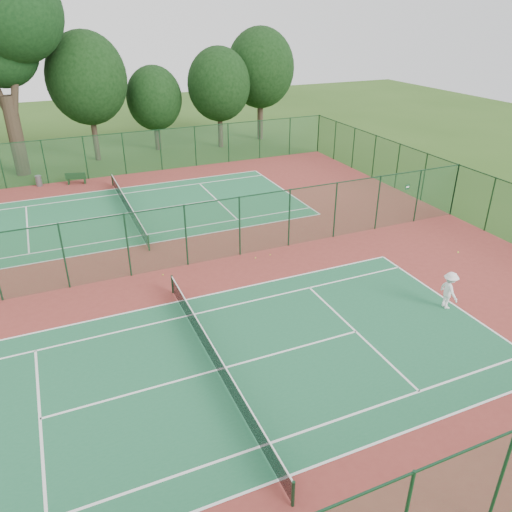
{
  "coord_description": "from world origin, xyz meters",
  "views": [
    {
      "loc": [
        -4.73,
        -23.64,
        12.62
      ],
      "look_at": [
        4.1,
        -3.44,
        1.6
      ],
      "focal_mm": 35.0,
      "sensor_mm": 36.0,
      "label": 1
    }
  ],
  "objects": [
    {
      "name": "evergreen_row",
      "position": [
        0.5,
        24.25,
        0.0
      ],
      "size": [
        39.0,
        5.0,
        12.0
      ],
      "primitive_type": null,
      "color": "black",
      "rests_on": "ground"
    },
    {
      "name": "tennis_net_near",
      "position": [
        0.0,
        -9.0,
        0.54
      ],
      "size": [
        0.1,
        12.9,
        0.97
      ],
      "color": "#14381F",
      "rests_on": "ground"
    },
    {
      "name": "fence_east",
      "position": [
        20.0,
        0.0,
        1.76
      ],
      "size": [
        0.09,
        36.0,
        3.5
      ],
      "rotation": [
        0.0,
        0.0,
        1.57
      ],
      "color": "#184929",
      "rests_on": "ground"
    },
    {
      "name": "fence_divider",
      "position": [
        0.0,
        0.0,
        1.76
      ],
      "size": [
        40.0,
        0.09,
        3.5
      ],
      "color": "#1A4F29",
      "rests_on": "ground"
    },
    {
      "name": "fence_north",
      "position": [
        0.0,
        18.0,
        1.76
      ],
      "size": [
        40.0,
        0.09,
        3.5
      ],
      "color": "#1B5330",
      "rests_on": "ground"
    },
    {
      "name": "stray_ball_c",
      "position": [
        -0.02,
        -0.65,
        0.05
      ],
      "size": [
        0.07,
        0.07,
        0.07
      ],
      "primitive_type": "sphere",
      "color": "#BACB2F",
      "rests_on": "red_pad"
    },
    {
      "name": "red_pad",
      "position": [
        0.0,
        0.0,
        0.01
      ],
      "size": [
        40.0,
        36.0,
        0.01
      ],
      "primitive_type": "cube",
      "color": "maroon",
      "rests_on": "ground"
    },
    {
      "name": "player_near",
      "position": [
        11.38,
        -9.03,
        0.93
      ],
      "size": [
        0.84,
        1.26,
        1.83
      ],
      "primitive_type": "imported",
      "rotation": [
        0.0,
        0.0,
        1.43
      ],
      "color": "white",
      "rests_on": "court_near"
    },
    {
      "name": "court_far",
      "position": [
        0.0,
        9.0,
        0.01
      ],
      "size": [
        23.77,
        10.97,
        0.01
      ],
      "primitive_type": "cube",
      "color": "#226C42",
      "rests_on": "red_pad"
    },
    {
      "name": "bench",
      "position": [
        -2.56,
        16.9,
        0.51
      ],
      "size": [
        1.63,
        0.85,
        0.96
      ],
      "rotation": [
        0.0,
        0.0,
        -0.27
      ],
      "color": "#113316",
      "rests_on": "red_pad"
    },
    {
      "name": "trash_bin",
      "position": [
        -5.31,
        17.6,
        0.43
      ],
      "size": [
        0.57,
        0.57,
        0.84
      ],
      "primitive_type": "cylinder",
      "rotation": [
        0.0,
        0.0,
        0.27
      ],
      "color": "slate",
      "rests_on": "red_pad"
    },
    {
      "name": "ground",
      "position": [
        0.0,
        0.0,
        0.0
      ],
      "size": [
        120.0,
        120.0,
        0.0
      ],
      "primitive_type": "plane",
      "color": "#2E5019",
      "rests_on": "ground"
    },
    {
      "name": "court_near",
      "position": [
        0.0,
        -9.0,
        0.01
      ],
      "size": [
        23.77,
        10.97,
        0.01
      ],
      "primitive_type": "cube",
      "color": "#1F623E",
      "rests_on": "red_pad"
    },
    {
      "name": "stray_ball_b",
      "position": [
        5.22,
        -0.78,
        0.04
      ],
      "size": [
        0.06,
        0.06,
        0.06
      ],
      "primitive_type": "sphere",
      "color": "#C1E735",
      "rests_on": "red_pad"
    },
    {
      "name": "tennis_net_far",
      "position": [
        0.0,
        9.0,
        0.54
      ],
      "size": [
        0.1,
        12.9,
        0.97
      ],
      "color": "#14391C",
      "rests_on": "ground"
    },
    {
      "name": "stray_ball_a",
      "position": [
        6.14,
        -0.77,
        0.04
      ],
      "size": [
        0.07,
        0.07,
        0.07
      ],
      "primitive_type": "sphere",
      "color": "#CFD832",
      "rests_on": "red_pad"
    }
  ]
}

